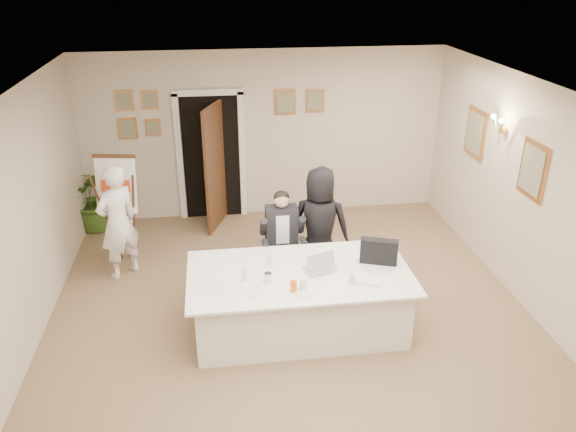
% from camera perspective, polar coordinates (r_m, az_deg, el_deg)
% --- Properties ---
extents(floor, '(7.00, 7.00, 0.00)m').
position_cam_1_polar(floor, '(6.94, 0.66, -11.36)').
color(floor, brown).
rests_on(floor, ground).
extents(ceiling, '(6.00, 7.00, 0.02)m').
position_cam_1_polar(ceiling, '(5.75, 0.80, 11.79)').
color(ceiling, white).
rests_on(ceiling, wall_back).
extents(wall_back, '(6.00, 0.10, 2.80)m').
position_cam_1_polar(wall_back, '(9.47, -2.42, 8.23)').
color(wall_back, beige).
rests_on(wall_back, floor).
extents(wall_left, '(0.10, 7.00, 2.80)m').
position_cam_1_polar(wall_left, '(6.53, -26.32, -2.33)').
color(wall_left, beige).
rests_on(wall_left, floor).
extents(wall_right, '(0.10, 7.00, 2.80)m').
position_cam_1_polar(wall_right, '(7.26, 24.85, 0.59)').
color(wall_right, beige).
rests_on(wall_right, floor).
extents(doorway, '(1.14, 0.86, 2.20)m').
position_cam_1_polar(doorway, '(9.37, -7.68, 5.56)').
color(doorway, black).
rests_on(doorway, floor).
extents(pictures_back_wall, '(3.40, 0.06, 0.80)m').
position_cam_1_polar(pictures_back_wall, '(9.29, -7.45, 10.59)').
color(pictures_back_wall, '#C38242').
rests_on(pictures_back_wall, wall_back).
extents(pictures_right_wall, '(0.06, 2.20, 0.80)m').
position_cam_1_polar(pictures_right_wall, '(8.09, 20.82, 6.31)').
color(pictures_right_wall, '#C38242').
rests_on(pictures_right_wall, wall_right).
extents(wall_sconce, '(0.20, 0.30, 0.24)m').
position_cam_1_polar(wall_sconce, '(7.96, 20.75, 8.69)').
color(wall_sconce, '#D9C845').
rests_on(wall_sconce, wall_right).
extents(conference_table, '(2.59, 1.39, 0.78)m').
position_cam_1_polar(conference_table, '(6.74, 1.15, -8.55)').
color(conference_table, white).
rests_on(conference_table, floor).
extents(seated_man, '(0.67, 0.70, 1.35)m').
position_cam_1_polar(seated_man, '(7.52, -0.60, -2.24)').
color(seated_man, black).
rests_on(seated_man, floor).
extents(flip_chart, '(0.58, 0.40, 1.62)m').
position_cam_1_polar(flip_chart, '(8.39, -16.49, 0.22)').
color(flip_chart, '#341F10').
rests_on(flip_chart, floor).
extents(standing_man, '(0.71, 0.68, 1.63)m').
position_cam_1_polar(standing_man, '(7.98, -16.90, -0.63)').
color(standing_man, white).
rests_on(standing_man, floor).
extents(standing_woman, '(0.92, 0.74, 1.64)m').
position_cam_1_polar(standing_woman, '(7.53, 3.23, -1.03)').
color(standing_woman, black).
rests_on(standing_woman, floor).
extents(potted_palm, '(0.99, 0.87, 1.08)m').
position_cam_1_polar(potted_palm, '(9.64, -18.95, 1.75)').
color(potted_palm, '#385C1E').
rests_on(potted_palm, floor).
extents(laptop, '(0.44, 0.46, 0.28)m').
position_cam_1_polar(laptop, '(6.55, 3.24, -4.29)').
color(laptop, '#B7BABC').
rests_on(laptop, conference_table).
extents(laptop_bag, '(0.46, 0.26, 0.31)m').
position_cam_1_polar(laptop_bag, '(6.74, 9.22, -3.58)').
color(laptop_bag, black).
rests_on(laptop_bag, conference_table).
extents(paper_stack, '(0.38, 0.32, 0.03)m').
position_cam_1_polar(paper_stack, '(6.42, 8.00, -6.41)').
color(paper_stack, white).
rests_on(paper_stack, conference_table).
extents(plate_left, '(0.25, 0.25, 0.01)m').
position_cam_1_polar(plate_left, '(6.26, -7.15, -7.39)').
color(plate_left, white).
rests_on(plate_left, conference_table).
extents(plate_mid, '(0.27, 0.27, 0.01)m').
position_cam_1_polar(plate_mid, '(6.17, -3.41, -7.72)').
color(plate_mid, white).
rests_on(plate_mid, conference_table).
extents(plate_near, '(0.27, 0.27, 0.01)m').
position_cam_1_polar(plate_near, '(6.16, 1.64, -7.74)').
color(plate_near, white).
rests_on(plate_near, conference_table).
extents(glass_a, '(0.08, 0.08, 0.14)m').
position_cam_1_polar(glass_a, '(6.37, -4.46, -5.95)').
color(glass_a, silver).
rests_on(glass_a, conference_table).
extents(glass_b, '(0.07, 0.07, 0.14)m').
position_cam_1_polar(glass_b, '(6.16, 1.49, -7.03)').
color(glass_b, silver).
rests_on(glass_b, conference_table).
extents(glass_c, '(0.07, 0.07, 0.14)m').
position_cam_1_polar(glass_c, '(6.31, 6.49, -6.39)').
color(glass_c, silver).
rests_on(glass_c, conference_table).
extents(glass_d, '(0.06, 0.06, 0.14)m').
position_cam_1_polar(glass_d, '(6.63, -1.84, -4.57)').
color(glass_d, silver).
rests_on(glass_d, conference_table).
extents(oj_glass, '(0.08, 0.08, 0.13)m').
position_cam_1_polar(oj_glass, '(6.15, 0.56, -7.16)').
color(oj_glass, '#D75C12').
rests_on(oj_glass, conference_table).
extents(steel_jug, '(0.10, 0.10, 0.11)m').
position_cam_1_polar(steel_jug, '(6.33, -2.06, -6.25)').
color(steel_jug, silver).
rests_on(steel_jug, conference_table).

